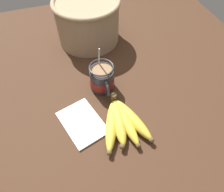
# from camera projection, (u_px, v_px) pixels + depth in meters

# --- Properties ---
(table) EXTENTS (1.37, 1.37, 0.03)m
(table) POSITION_uv_depth(u_px,v_px,m) (102.00, 100.00, 0.77)
(table) COLOR #422819
(table) RESTS_ON ground
(coffee_mug) EXTENTS (0.13, 0.09, 0.16)m
(coffee_mug) POSITION_uv_depth(u_px,v_px,m) (102.00, 79.00, 0.75)
(coffee_mug) COLOR #28282D
(coffee_mug) RESTS_ON table
(banana_bunch) EXTENTS (0.20, 0.16, 0.04)m
(banana_bunch) POSITION_uv_depth(u_px,v_px,m) (122.00, 122.00, 0.68)
(banana_bunch) COLOR brown
(banana_bunch) RESTS_ON table
(woven_basket) EXTENTS (0.27, 0.27, 0.18)m
(woven_basket) POSITION_uv_depth(u_px,v_px,m) (87.00, 20.00, 0.89)
(woven_basket) COLOR tan
(woven_basket) RESTS_ON table
(napkin) EXTENTS (0.18, 0.15, 0.01)m
(napkin) POSITION_uv_depth(u_px,v_px,m) (82.00, 123.00, 0.69)
(napkin) COLOR white
(napkin) RESTS_ON table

